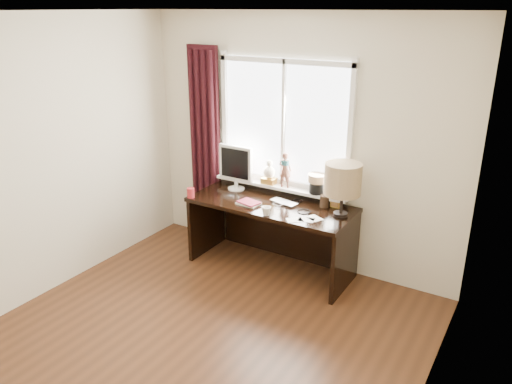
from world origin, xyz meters
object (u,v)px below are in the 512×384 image
Objects in this scene: laptop at (284,202)px; desk at (275,222)px; table_lamp at (343,180)px; red_cup at (191,193)px; monitor at (236,165)px; mug at (266,211)px.

desk is (-0.12, 0.04, -0.26)m from laptop.
laptop is 0.70m from table_lamp.
red_cup is 1.60m from table_lamp.
table_lamp reaches higher than monitor.
laptop is 0.29m from desk.
monitor is (-0.65, 0.45, 0.23)m from mug.
red_cup is 0.94m from desk.
desk is at bearing 26.44° from red_cup.
mug is 0.19× the size of monitor.
monitor reaches higher than mug.
mug is 0.51m from desk.
mug is (-0.00, -0.35, 0.03)m from laptop.
laptop is at bearing 89.47° from mug.
laptop is 0.59× the size of monitor.
table_lamp is at bearing -4.13° from monitor.
monitor reaches higher than laptop.
red_cup is (-0.92, 0.00, 0.01)m from mug.
laptop is 0.17× the size of desk.
monitor is at bearing 59.27° from red_cup.
table_lamp is at bearing 13.33° from red_cup.
desk is 3.27× the size of table_lamp.
red_cup is at bearing -153.56° from desk.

